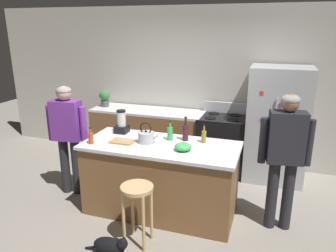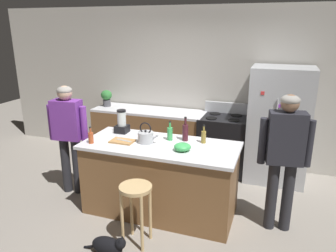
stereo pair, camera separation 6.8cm
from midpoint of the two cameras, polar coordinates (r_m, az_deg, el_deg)
The scene contains 20 objects.
ground_plane at distance 4.46m, azimuth -0.88°, elevation -14.68°, with size 14.00×14.00×0.00m, color gray.
back_wall at distance 5.74m, azimuth 5.88°, elevation 7.04°, with size 8.00×0.10×2.70m, color #BCB7AD.
kitchen_island at distance 4.23m, azimuth -0.91°, elevation -9.21°, with size 1.96×0.87×0.95m.
back_counter_run at distance 5.84m, azimuth -2.99°, elevation -1.64°, with size 2.00×0.64×0.95m.
refrigerator at distance 5.26m, azimuth 19.28°, elevation 0.10°, with size 0.90×0.73×1.79m.
stove_range at distance 5.46m, azimuth 10.02°, elevation -3.10°, with size 0.76×0.65×1.13m.
person_by_island_left at distance 4.74m, azimuth -16.85°, elevation -0.66°, with size 0.60×0.27×1.59m.
person_by_sink_right at distance 3.91m, azimuth 20.41°, elevation -4.18°, with size 0.60×0.28×1.66m.
bar_stool at distance 3.62m, azimuth -5.16°, elevation -12.81°, with size 0.36×0.36×0.71m.
cat at distance 3.73m, azimuth -9.91°, elevation -20.11°, with size 0.52×0.18×0.26m.
potted_plant at distance 6.02m, azimuth -10.50°, elevation 5.07°, with size 0.20×0.20×0.30m.
blender_appliance at distance 4.48m, azimuth -7.74°, elevation 0.52°, with size 0.17×0.17×0.32m.
bottle_cooking_sauce at distance 4.15m, azimuth -13.03°, elevation -1.96°, with size 0.06×0.06×0.22m.
bottle_vinegar at distance 4.09m, azimuth 6.79°, elevation -1.84°, with size 0.06×0.06×0.24m.
bottle_wine at distance 4.14m, azimuth 3.54°, elevation -1.05°, with size 0.08×0.08×0.32m.
bottle_soda at distance 4.16m, azimuth 0.81°, elevation -1.27°, with size 0.07×0.07×0.26m.
mixing_bowl at distance 3.83m, azimuth 3.07°, elevation -3.72°, with size 0.20×0.20×0.09m, color #3FB259.
tea_kettle at distance 4.08m, azimuth -3.48°, elevation -1.90°, with size 0.28×0.20×0.27m.
cutting_board at distance 4.15m, azimuth -7.61°, elevation -2.67°, with size 0.30×0.20×0.02m, color #B7844C.
chef_knife at distance 4.14m, azimuth -7.37°, elevation -2.54°, with size 0.22×0.03×0.01m, color #B7BABF.
Camera 2 is at (1.36, -3.54, 2.36)m, focal length 34.46 mm.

